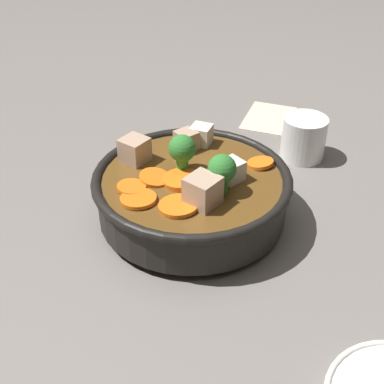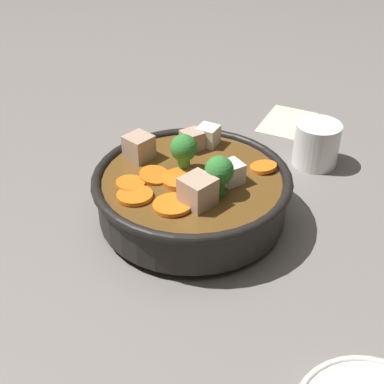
{
  "view_description": "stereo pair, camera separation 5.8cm",
  "coord_description": "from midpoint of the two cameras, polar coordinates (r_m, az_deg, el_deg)",
  "views": [
    {
      "loc": [
        0.53,
        0.13,
        0.42
      ],
      "look_at": [
        0.0,
        0.0,
        0.04
      ],
      "focal_mm": 50.0,
      "sensor_mm": 36.0,
      "label": 1
    },
    {
      "loc": [
        0.51,
        0.19,
        0.42
      ],
      "look_at": [
        0.0,
        0.0,
        0.04
      ],
      "focal_mm": 50.0,
      "sensor_mm": 36.0,
      "label": 2
    }
  ],
  "objects": [
    {
      "name": "napkin",
      "position": [
        0.93,
        11.9,
        7.29
      ],
      "size": [
        0.12,
        0.09,
        0.0
      ],
      "color": "beige",
      "rests_on": "ground_plane"
    },
    {
      "name": "ground_plane",
      "position": [
        0.69,
        2.43,
        -2.91
      ],
      "size": [
        3.0,
        3.0,
        0.0
      ],
      "primitive_type": "plane",
      "color": "slate"
    },
    {
      "name": "tea_cup",
      "position": [
        0.81,
        15.17,
        4.94
      ],
      "size": [
        0.07,
        0.07,
        0.06
      ],
      "color": "white",
      "rests_on": "ground_plane"
    },
    {
      "name": "stirfry_bowl",
      "position": [
        0.66,
        2.5,
        0.1
      ],
      "size": [
        0.25,
        0.25,
        0.11
      ],
      "color": "black",
      "rests_on": "ground_plane"
    }
  ]
}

